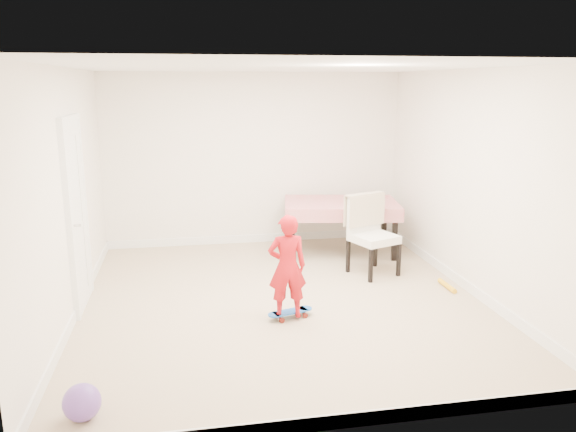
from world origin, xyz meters
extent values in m
plane|color=tan|center=(0.00, 0.00, 0.00)|extent=(5.00, 5.00, 0.00)
cube|color=white|center=(0.00, 0.00, 2.58)|extent=(4.50, 5.00, 0.04)
cube|color=white|center=(0.00, 2.48, 1.30)|extent=(4.50, 0.04, 2.60)
cube|color=white|center=(0.00, -2.48, 1.30)|extent=(4.50, 0.04, 2.60)
cube|color=white|center=(-2.23, 0.00, 1.30)|extent=(0.04, 5.00, 2.60)
cube|color=white|center=(2.23, 0.00, 1.30)|extent=(0.04, 5.00, 2.60)
cube|color=white|center=(-2.22, 0.30, 1.02)|extent=(0.11, 0.94, 2.11)
cube|color=white|center=(0.00, 2.49, 0.06)|extent=(4.50, 0.02, 0.12)
cube|color=white|center=(0.00, -2.49, 0.06)|extent=(4.50, 0.02, 0.12)
cube|color=white|center=(-2.24, 0.00, 0.06)|extent=(0.02, 5.00, 0.12)
cube|color=white|center=(2.24, 0.00, 0.06)|extent=(0.02, 5.00, 0.12)
imported|color=red|center=(-0.04, -0.53, 0.55)|extent=(0.40, 0.27, 1.10)
sphere|color=#6F47AB|center=(-1.86, -2.04, 0.14)|extent=(0.28, 0.28, 0.28)
cylinder|color=yellow|center=(2.04, 0.04, 0.03)|extent=(0.06, 0.40, 0.06)
camera|label=1|loc=(-1.02, -5.96, 2.43)|focal=35.00mm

